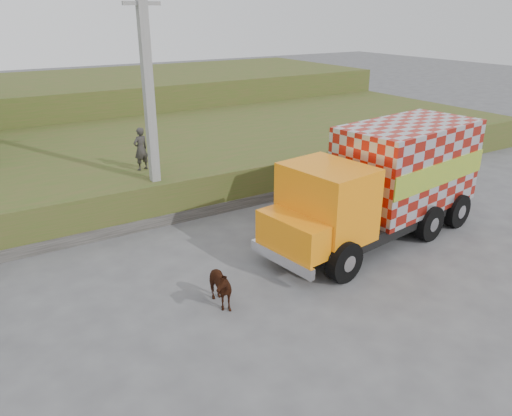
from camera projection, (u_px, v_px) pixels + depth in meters
ground at (249, 265)px, 14.74m from camera, size 120.00×120.00×0.00m
embankment at (133, 160)px, 22.35m from camera, size 40.00×12.00×1.50m
embankment_far at (69, 104)px, 31.53m from camera, size 40.00×12.00×3.00m
retaining_strip at (135, 225)px, 16.99m from camera, size 16.00×0.50×0.40m
utility_pole at (150, 106)px, 16.37m from camera, size 1.20×0.30×8.00m
cargo_truck at (385, 182)px, 16.03m from camera, size 8.39×3.76×3.62m
cow at (217, 286)px, 12.52m from camera, size 0.63×1.32×1.10m
pedestrian at (141, 149)px, 18.19m from camera, size 0.66×0.53×1.58m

